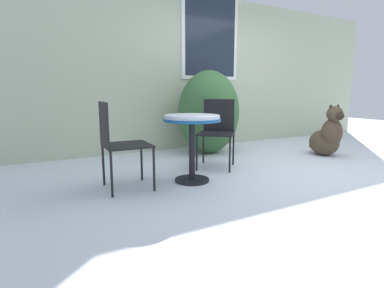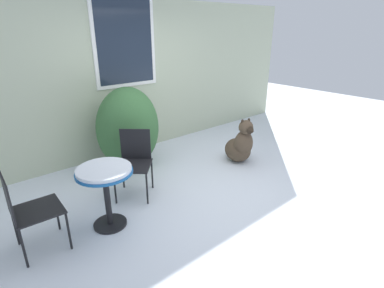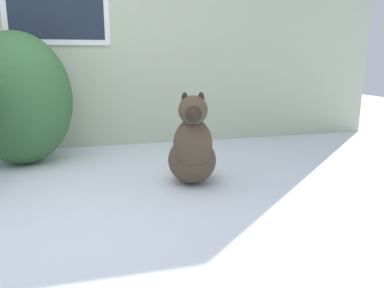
{
  "view_description": "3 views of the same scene",
  "coord_description": "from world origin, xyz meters",
  "px_view_note": "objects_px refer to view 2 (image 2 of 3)",
  "views": [
    {
      "loc": [
        -3.09,
        -2.54,
        0.99
      ],
      "look_at": [
        -1.52,
        0.31,
        0.42
      ],
      "focal_mm": 28.0,
      "sensor_mm": 36.0,
      "label": 1
    },
    {
      "loc": [
        -2.71,
        -2.56,
        2.18
      ],
      "look_at": [
        0.0,
        0.6,
        0.55
      ],
      "focal_mm": 28.0,
      "sensor_mm": 36.0,
      "label": 2
    },
    {
      "loc": [
        0.2,
        -2.49,
        1.07
      ],
      "look_at": [
        1.0,
        0.55,
        0.34
      ],
      "focal_mm": 35.0,
      "sensor_mm": 36.0,
      "label": 3
    }
  ],
  "objects_px": {
    "patio_table": "(105,180)",
    "patio_chair_far_side": "(28,209)",
    "dog": "(240,146)",
    "patio_chair_near_table": "(134,160)"
  },
  "relations": [
    {
      "from": "patio_table",
      "to": "patio_chair_far_side",
      "type": "bearing_deg",
      "value": 172.49
    },
    {
      "from": "patio_chair_far_side",
      "to": "patio_table",
      "type": "bearing_deg",
      "value": -95.28
    },
    {
      "from": "patio_chair_far_side",
      "to": "dog",
      "type": "relative_size",
      "value": 1.11
    },
    {
      "from": "patio_chair_near_table",
      "to": "patio_chair_far_side",
      "type": "bearing_deg",
      "value": -123.72
    },
    {
      "from": "patio_chair_far_side",
      "to": "dog",
      "type": "xyz_separation_m",
      "value": [
        3.3,
        0.08,
        -0.2
      ]
    },
    {
      "from": "patio_table",
      "to": "dog",
      "type": "height_order",
      "value": "dog"
    },
    {
      "from": "patio_chair_near_table",
      "to": "dog",
      "type": "bearing_deg",
      "value": 34.61
    },
    {
      "from": "patio_table",
      "to": "dog",
      "type": "relative_size",
      "value": 0.92
    },
    {
      "from": "patio_chair_far_side",
      "to": "dog",
      "type": "bearing_deg",
      "value": -86.32
    },
    {
      "from": "patio_table",
      "to": "patio_chair_far_side",
      "type": "height_order",
      "value": "patio_chair_far_side"
    }
  ]
}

